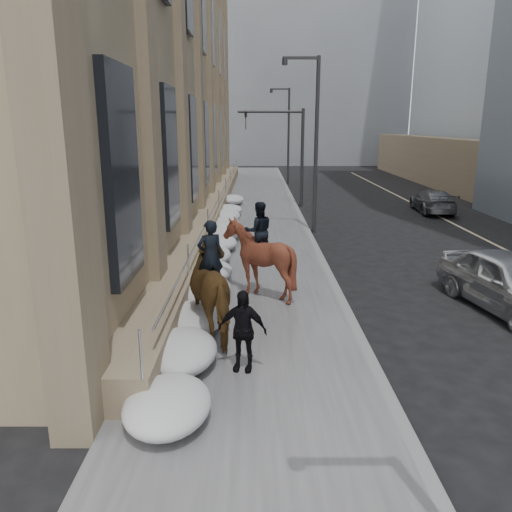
# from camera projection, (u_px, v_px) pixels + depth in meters

# --- Properties ---
(ground) EXTENTS (140.00, 140.00, 0.00)m
(ground) POSITION_uv_depth(u_px,v_px,m) (251.00, 371.00, 10.53)
(ground) COLOR black
(ground) RESTS_ON ground
(sidewalk) EXTENTS (5.00, 80.00, 0.12)m
(sidewalk) POSITION_uv_depth(u_px,v_px,m) (253.00, 252.00, 20.19)
(sidewalk) COLOR #4C4C4F
(sidewalk) RESTS_ON ground
(curb) EXTENTS (0.24, 80.00, 0.12)m
(curb) POSITION_uv_depth(u_px,v_px,m) (318.00, 252.00, 20.19)
(curb) COLOR slate
(curb) RESTS_ON ground
(lane_line) EXTENTS (0.15, 70.00, 0.01)m
(lane_line) POSITION_uv_depth(u_px,v_px,m) (512.00, 253.00, 20.21)
(lane_line) COLOR #BFB78C
(lane_line) RESTS_ON ground
(limestone_building) EXTENTS (6.10, 44.00, 18.00)m
(limestone_building) POSITION_uv_depth(u_px,v_px,m) (159.00, 52.00, 27.56)
(limestone_building) COLOR #857357
(limestone_building) RESTS_ON ground
(bg_building_mid) EXTENTS (30.00, 12.00, 28.00)m
(bg_building_mid) POSITION_uv_depth(u_px,v_px,m) (286.00, 54.00, 64.97)
(bg_building_mid) COLOR slate
(bg_building_mid) RESTS_ON ground
(bg_building_far) EXTENTS (24.00, 12.00, 20.00)m
(bg_building_far) POSITION_uv_depth(u_px,v_px,m) (217.00, 92.00, 77.59)
(bg_building_far) COLOR gray
(bg_building_far) RESTS_ON ground
(streetlight_mid) EXTENTS (1.71, 0.24, 8.00)m
(streetlight_mid) POSITION_uv_depth(u_px,v_px,m) (313.00, 135.00, 22.90)
(streetlight_mid) COLOR #2D2D30
(streetlight_mid) RESTS_ON ground
(streetlight_far) EXTENTS (1.71, 0.24, 8.00)m
(streetlight_far) POSITION_uv_depth(u_px,v_px,m) (287.00, 130.00, 42.24)
(streetlight_far) COLOR #2D2D30
(streetlight_far) RESTS_ON ground
(traffic_signal) EXTENTS (4.10, 0.22, 6.00)m
(traffic_signal) POSITION_uv_depth(u_px,v_px,m) (288.00, 142.00, 30.78)
(traffic_signal) COLOR #2D2D30
(traffic_signal) RESTS_ON ground
(snow_bank) EXTENTS (1.70, 18.10, 0.76)m
(snow_bank) POSITION_uv_depth(u_px,v_px,m) (214.00, 254.00, 18.25)
(snow_bank) COLOR silver
(snow_bank) RESTS_ON sidewalk
(mounted_horse_left) EXTENTS (2.16, 2.93, 2.78)m
(mounted_horse_left) POSITION_uv_depth(u_px,v_px,m) (218.00, 288.00, 11.78)
(mounted_horse_left) COLOR #462E15
(mounted_horse_left) RESTS_ON sidewalk
(mounted_horse_right) EXTENTS (2.19, 2.37, 2.79)m
(mounted_horse_right) POSITION_uv_depth(u_px,v_px,m) (259.00, 256.00, 14.55)
(mounted_horse_right) COLOR #512417
(mounted_horse_right) RESTS_ON sidewalk
(pedestrian) EXTENTS (1.07, 0.61, 1.72)m
(pedestrian) POSITION_uv_depth(u_px,v_px,m) (242.00, 330.00, 10.16)
(pedestrian) COLOR black
(pedestrian) RESTS_ON sidewalk
(car_silver) EXTENTS (2.83, 5.12, 1.65)m
(car_silver) POSITION_uv_depth(u_px,v_px,m) (510.00, 282.00, 13.77)
(car_silver) COLOR #B6B9BF
(car_silver) RESTS_ON ground
(car_grey) EXTENTS (2.21, 4.76, 1.34)m
(car_grey) POSITION_uv_depth(u_px,v_px,m) (433.00, 201.00, 29.41)
(car_grey) COLOR #595B61
(car_grey) RESTS_ON ground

